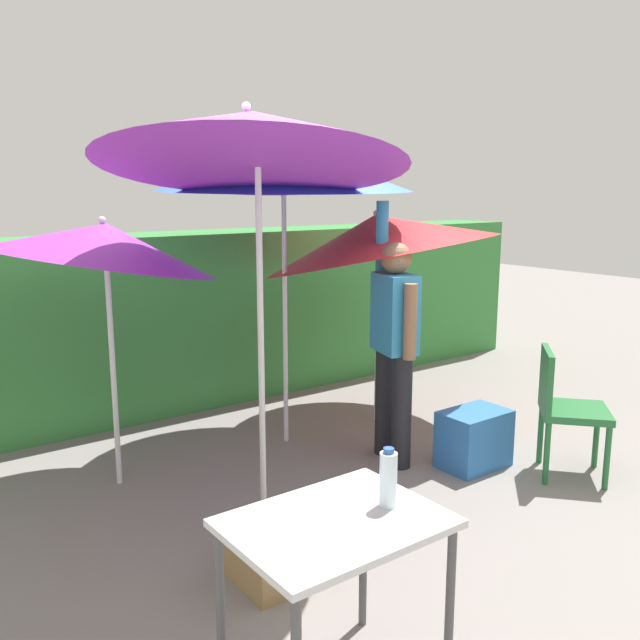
{
  "coord_description": "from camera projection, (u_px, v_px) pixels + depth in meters",
  "views": [
    {
      "loc": [
        -2.62,
        -3.25,
        1.96
      ],
      "look_at": [
        0.0,
        0.3,
        1.1
      ],
      "focal_mm": 37.64,
      "sensor_mm": 36.0,
      "label": 1
    }
  ],
  "objects": [
    {
      "name": "hedge_row",
      "position": [
        187.0,
        319.0,
        6.18
      ],
      "size": [
        8.0,
        0.7,
        1.58
      ],
      "primitive_type": "cube",
      "color": "#38843D",
      "rests_on": "ground_plane"
    },
    {
      "name": "crate_cardboard",
      "position": [
        275.0,
        548.0,
        3.41
      ],
      "size": [
        0.4,
        0.4,
        0.34
      ],
      "primitive_type": "cube",
      "color": "#9E7A4C",
      "rests_on": "ground_plane"
    },
    {
      "name": "umbrella_navy",
      "position": [
        104.0,
        244.0,
        4.26
      ],
      "size": [
        1.47,
        1.45,
        1.88
      ],
      "color": "silver",
      "rests_on": "ground_plane"
    },
    {
      "name": "cooler_box",
      "position": [
        474.0,
        439.0,
        4.8
      ],
      "size": [
        0.49,
        0.33,
        0.41
      ],
      "primitive_type": "cube",
      "color": "#2D6BB7",
      "rests_on": "ground_plane"
    },
    {
      "name": "ground_plane",
      "position": [
        347.0,
        489.0,
        4.46
      ],
      "size": [
        24.0,
        24.0,
        0.0
      ],
      "primitive_type": "plane",
      "color": "gray"
    },
    {
      "name": "umbrella_orange",
      "position": [
        252.0,
        139.0,
        3.64
      ],
      "size": [
        1.78,
        1.75,
        2.61
      ],
      "color": "silver",
      "rests_on": "ground_plane"
    },
    {
      "name": "person_vendor",
      "position": [
        394.0,
        336.0,
        4.77
      ],
      "size": [
        0.31,
        0.55,
        1.88
      ],
      "color": "black",
      "rests_on": "ground_plane"
    },
    {
      "name": "umbrella_yellow",
      "position": [
        284.0,
        168.0,
        4.92
      ],
      "size": [
        1.9,
        1.91,
        2.33
      ],
      "color": "silver",
      "rests_on": "ground_plane"
    },
    {
      "name": "chair_plastic",
      "position": [
        564.0,
        404.0,
        4.6
      ],
      "size": [
        0.62,
        0.62,
        0.89
      ],
      "color": "#236633",
      "rests_on": "ground_plane"
    },
    {
      "name": "umbrella_rainbow",
      "position": [
        378.0,
        236.0,
        5.48
      ],
      "size": [
        1.99,
        1.96,
        2.03
      ],
      "color": "silver",
      "rests_on": "ground_plane"
    },
    {
      "name": "folding_table",
      "position": [
        336.0,
        542.0,
        2.54
      ],
      "size": [
        0.8,
        0.6,
        0.74
      ],
      "color": "#4C4C51",
      "rests_on": "ground_plane"
    },
    {
      "name": "bottle_water",
      "position": [
        388.0,
        479.0,
        2.61
      ],
      "size": [
        0.07,
        0.07,
        0.24
      ],
      "color": "silver",
      "rests_on": "folding_table"
    }
  ]
}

